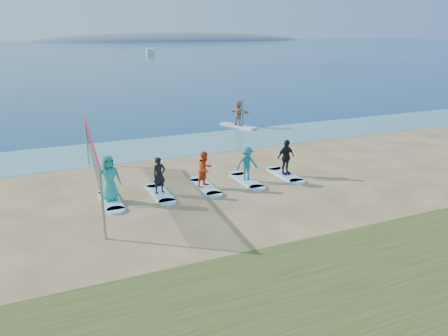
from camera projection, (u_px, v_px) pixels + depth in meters
name	position (u px, v px, depth m)	size (l,w,h in m)	color
ground	(271.00, 205.00, 17.13)	(600.00, 600.00, 0.00)	tan
shallow_water	(184.00, 144.00, 26.29)	(600.00, 600.00, 0.00)	teal
ocean	(49.00, 50.00, 156.64)	(600.00, 600.00, 0.00)	navy
island_ridge	(178.00, 41.00, 315.48)	(220.00, 56.00, 18.00)	slate
volleyball_net	(92.00, 150.00, 17.81)	(0.74, 9.07, 2.50)	gray
paddleboard	(238.00, 126.00, 31.12)	(0.70, 3.00, 0.12)	silver
paddleboarder	(238.00, 113.00, 30.84)	(1.64, 0.52, 1.77)	tan
boat_offshore_b	(150.00, 54.00, 131.35)	(2.11, 5.98, 1.56)	silver
surfboard_0	(111.00, 201.00, 17.44)	(0.70, 2.20, 0.09)	#A4E4FF
student_0	(109.00, 178.00, 17.15)	(0.90, 0.58, 1.83)	teal
surfboard_1	(160.00, 194.00, 18.23)	(0.70, 2.20, 0.09)	#A4E4FF
student_1	(159.00, 175.00, 17.98)	(0.56, 0.37, 1.53)	black
surfboard_2	(205.00, 187.00, 19.01)	(0.70, 2.20, 0.09)	#A4E4FF
student_2	(205.00, 169.00, 18.76)	(0.75, 0.59, 1.55)	#D94216
surfboard_3	(247.00, 181.00, 19.80)	(0.70, 2.20, 0.09)	#A4E4FF
student_3	(247.00, 163.00, 19.55)	(1.00, 0.57, 1.54)	#1A757F
surfboard_4	(285.00, 175.00, 20.58)	(0.70, 2.20, 0.09)	#A4E4FF
student_4	(286.00, 157.00, 20.32)	(0.97, 0.41, 1.66)	black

